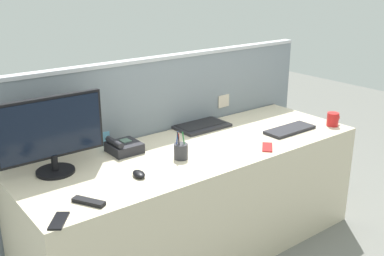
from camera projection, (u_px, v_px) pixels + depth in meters
name	position (u px, v px, depth m)	size (l,w,h in m)	color
ground_plane	(196.00, 248.00, 3.12)	(10.00, 10.00, 0.00)	slate
desk	(197.00, 200.00, 3.00)	(2.27, 0.78, 0.74)	beige
cubicle_divider	(159.00, 144.00, 3.24)	(2.62, 0.08, 1.26)	gray
desktop_monitor	(51.00, 132.00, 2.46)	(0.60, 0.21, 0.43)	black
laptop	(196.00, 119.00, 3.29)	(0.38, 0.28, 0.22)	#232328
desk_phone	(123.00, 147.00, 2.80)	(0.18, 0.19, 0.10)	#232328
keyboard_main	(290.00, 130.00, 3.18)	(0.38, 0.15, 0.02)	#232328
computer_mouse_right_hand	(139.00, 174.00, 2.47)	(0.06, 0.10, 0.03)	black
pen_cup	(181.00, 151.00, 2.70)	(0.08, 0.08, 0.17)	#333338
cell_phone_red_case	(267.00, 147.00, 2.88)	(0.06, 0.15, 0.01)	#B22323
cell_phone_black_slab	(59.00, 221.00, 2.03)	(0.06, 0.15, 0.01)	black
tv_remote	(89.00, 202.00, 2.19)	(0.04, 0.17, 0.02)	black
coffee_mug	(333.00, 119.00, 3.28)	(0.12, 0.08, 0.10)	red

